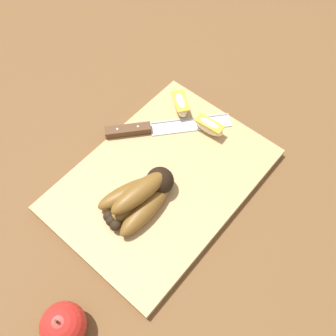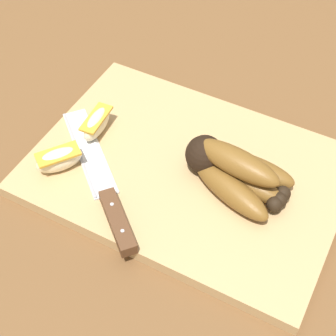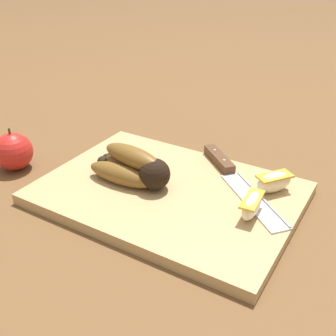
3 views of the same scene
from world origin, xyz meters
The scene contains 6 objects.
ground_plane centered at (0.00, 0.00, 0.00)m, with size 6.00×6.00×0.00m, color brown.
cutting_board centered at (0.00, -0.01, 0.01)m, with size 0.44×0.31×0.02m, color tan.
banana_bunch centered at (0.07, -0.01, 0.05)m, with size 0.16×0.11×0.06m.
chefs_knife centered at (-0.07, -0.11, 0.03)m, with size 0.23×0.20×0.02m.
apple_wedge_near centered at (-0.16, -0.10, 0.04)m, with size 0.06×0.07×0.04m.
apple_wedge_middle centered at (-0.15, -0.01, 0.04)m, with size 0.03×0.07×0.04m.
Camera 2 is at (0.20, -0.46, 0.60)m, focal length 55.87 mm.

